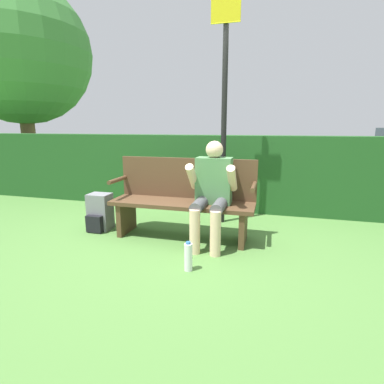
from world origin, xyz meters
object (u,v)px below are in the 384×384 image
(signpost, at_px, (224,100))
(person_seated, at_px, (212,189))
(park_bench, at_px, (184,198))
(tree, at_px, (19,53))
(backpack, at_px, (100,213))
(water_bottle, at_px, (188,257))

(signpost, bearing_deg, person_seated, -89.27)
(park_bench, height_order, tree, tree)
(signpost, bearing_deg, tree, 157.51)
(backpack, bearing_deg, park_bench, 3.71)
(backpack, height_order, tree, tree)
(person_seated, distance_m, tree, 6.22)
(backpack, bearing_deg, water_bottle, -29.33)
(water_bottle, bearing_deg, signpost, 87.73)
(park_bench, relative_size, backpack, 3.61)
(park_bench, xyz_separation_m, water_bottle, (0.30, -0.85, -0.33))
(park_bench, distance_m, tree, 5.93)
(person_seated, xyz_separation_m, water_bottle, (-0.07, -0.72, -0.49))
(signpost, distance_m, tree, 5.60)
(backpack, distance_m, water_bottle, 1.59)
(park_bench, bearing_deg, person_seated, -20.07)
(signpost, bearing_deg, park_bench, -119.36)
(park_bench, xyz_separation_m, person_seated, (0.37, -0.13, 0.17))
(person_seated, relative_size, backpack, 2.46)
(park_bench, bearing_deg, backpack, -176.29)
(tree, bearing_deg, backpack, -37.87)
(backpack, xyz_separation_m, signpost, (1.45, 0.70, 1.39))
(backpack, distance_m, signpost, 2.13)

